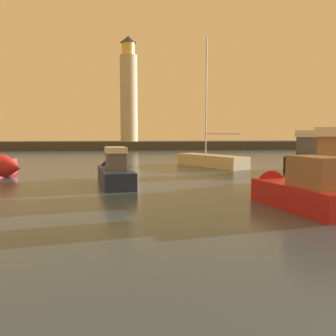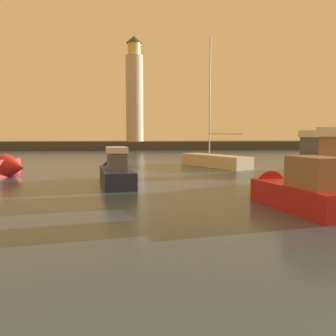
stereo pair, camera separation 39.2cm
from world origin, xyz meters
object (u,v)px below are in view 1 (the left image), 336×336
motorboat_5 (324,159)px  motorboat_3 (114,172)px  sailboat_moored (211,160)px  lighthouse (129,92)px  motorboat_4 (293,189)px

motorboat_5 → motorboat_3: bearing=-161.2°
motorboat_5 → sailboat_moored: 9.55m
motorboat_3 → motorboat_5: bearing=18.8°
motorboat_3 → sailboat_moored: size_ratio=0.58×
lighthouse → motorboat_3: 46.52m
lighthouse → sailboat_moored: 37.33m
motorboat_5 → sailboat_moored: size_ratio=0.68×
motorboat_3 → lighthouse: bearing=89.2°
motorboat_3 → motorboat_5: 17.60m
motorboat_5 → sailboat_moored: (-8.34, 4.64, -0.40)m
sailboat_moored → lighthouse: bearing=102.3°
lighthouse → motorboat_3: size_ratio=2.79×
sailboat_moored → motorboat_3: bearing=-128.9°
motorboat_4 → motorboat_5: bearing=56.6°
motorboat_5 → lighthouse: bearing=111.9°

